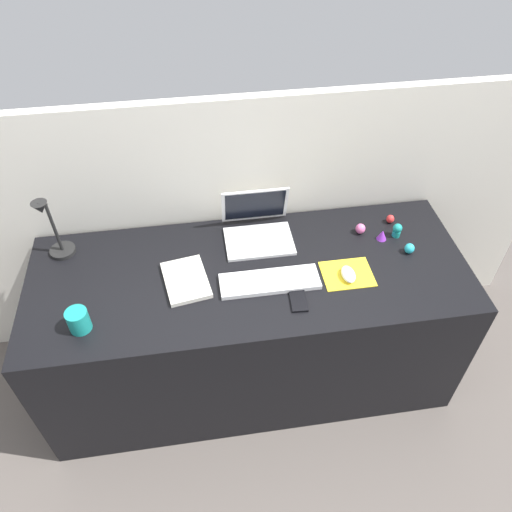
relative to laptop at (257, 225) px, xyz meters
The scene contains 16 objects.
ground_plane 0.83m from the laptop, 106.02° to the right, with size 6.00×6.00×0.00m, color #59514C.
back_wall 0.22m from the laptop, 112.07° to the left, with size 3.06×0.05×1.33m, color silver.
desk 0.49m from the laptop, 106.02° to the right, with size 1.86×0.71×0.74m, color black.
laptop is the anchor object (origin of this frame).
keyboard 0.31m from the laptop, 88.96° to the right, with size 0.41×0.13×0.02m, color white.
mousepad 0.46m from the laptop, 42.40° to the right, with size 0.21×0.17×0.00m, color yellow.
mouse 0.47m from the laptop, 44.41° to the right, with size 0.06×0.10×0.03m, color white.
cell_phone 0.43m from the laptop, 76.08° to the right, with size 0.06×0.13×0.01m, color black.
desk_lamp 0.87m from the laptop, behind, with size 0.11×0.15×0.33m.
notebook_pad 0.42m from the laptop, 143.38° to the right, with size 0.17×0.24×0.02m, color silver.
coffee_mug 0.85m from the laptop, 149.88° to the right, with size 0.08×0.08×0.09m, color teal.
toy_figurine_cyan 0.67m from the laptop, 18.85° to the right, with size 0.04×0.04×0.05m, color #28B7CC.
toy_figurine_pink 0.47m from the laptop, ahead, with size 0.04×0.04×0.05m, color pink.
toy_figurine_teal 0.63m from the laptop, ahead, with size 0.04×0.04×0.07m.
toy_figurine_purple 0.56m from the laptop, 12.01° to the right, with size 0.04×0.04×0.05m, color purple.
toy_figurine_red 0.63m from the laptop, ahead, with size 0.04×0.04×0.04m, color red.
Camera 1 is at (-0.19, -1.43, 2.25)m, focal length 34.74 mm.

